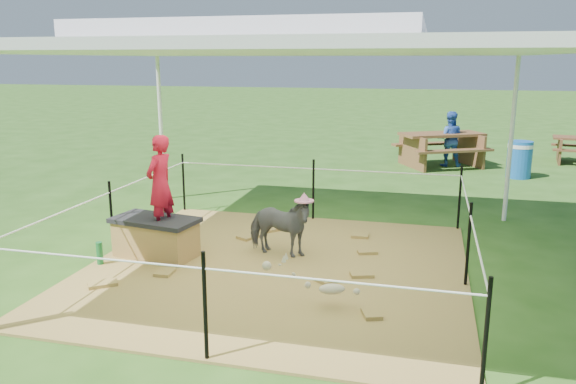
% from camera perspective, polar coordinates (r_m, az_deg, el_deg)
% --- Properties ---
extents(ground, '(90.00, 90.00, 0.00)m').
position_cam_1_polar(ground, '(7.04, -1.21, -7.85)').
color(ground, '#2D5919').
rests_on(ground, ground).
extents(hay_patch, '(4.60, 4.60, 0.03)m').
position_cam_1_polar(hay_patch, '(7.03, -1.21, -7.73)').
color(hay_patch, brown).
rests_on(hay_patch, ground).
extents(canopy_tent, '(6.30, 6.30, 2.90)m').
position_cam_1_polar(canopy_tent, '(6.57, -1.33, 14.63)').
color(canopy_tent, silver).
rests_on(canopy_tent, ground).
extents(rope_fence, '(4.54, 4.54, 1.00)m').
position_cam_1_polar(rope_fence, '(6.83, -1.24, -2.81)').
color(rope_fence, black).
rests_on(rope_fence, ground).
extents(straw_bale, '(1.10, 0.68, 0.46)m').
position_cam_1_polar(straw_bale, '(7.54, -13.26, -4.68)').
color(straw_bale, olive).
rests_on(straw_bale, hay_patch).
extents(dark_cloth, '(1.18, 0.75, 0.06)m').
position_cam_1_polar(dark_cloth, '(7.46, -13.37, -2.79)').
color(dark_cloth, black).
rests_on(dark_cloth, straw_bale).
extents(woman, '(0.37, 0.49, 1.24)m').
position_cam_1_polar(woman, '(7.28, -12.92, 1.62)').
color(woman, red).
rests_on(woman, straw_bale).
extents(green_bottle, '(0.09, 0.09, 0.29)m').
position_cam_1_polar(green_bottle, '(7.46, -18.59, -5.90)').
color(green_bottle, '#186C31').
rests_on(green_bottle, hay_patch).
extents(pony, '(0.99, 0.57, 0.79)m').
position_cam_1_polar(pony, '(7.30, -0.92, -3.54)').
color(pony, '#47484C').
rests_on(pony, hay_patch).
extents(pink_hat, '(0.24, 0.24, 0.11)m').
position_cam_1_polar(pink_hat, '(7.18, -0.93, -0.10)').
color(pink_hat, pink).
rests_on(pink_hat, pony).
extents(foal, '(0.92, 0.68, 0.46)m').
position_cam_1_polar(foal, '(5.88, 4.48, -9.56)').
color(foal, '#C0B38D').
rests_on(foal, hay_patch).
extents(trash_barrel, '(0.63, 0.63, 0.81)m').
position_cam_1_polar(trash_barrel, '(13.31, 22.44, 3.07)').
color(trash_barrel, blue).
rests_on(trash_barrel, ground).
extents(picnic_table_near, '(2.39, 2.18, 0.81)m').
position_cam_1_polar(picnic_table_near, '(14.15, 15.27, 4.18)').
color(picnic_table_near, brown).
rests_on(picnic_table_near, ground).
extents(distant_person, '(0.66, 0.53, 1.33)m').
position_cam_1_polar(distant_person, '(14.20, 16.06, 5.21)').
color(distant_person, blue).
rests_on(distant_person, ground).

